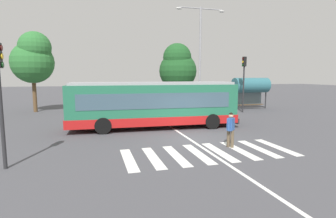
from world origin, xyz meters
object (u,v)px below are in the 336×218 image
parked_car_champagne (103,103)px  bus_stop_shelter (251,86)px  pedestrian_crossing_street (231,128)px  background_tree_left (33,58)px  twin_arm_street_lamp (200,49)px  parked_car_charcoal (129,102)px  parked_car_white (156,101)px  traffic_light_far_corner (244,76)px  background_tree_right (178,67)px  city_transit_bus (154,104)px

parked_car_champagne → bus_stop_shelter: 15.34m
pedestrian_crossing_street → bus_stop_shelter: 16.14m
bus_stop_shelter → background_tree_left: bearing=170.6°
twin_arm_street_lamp → parked_car_charcoal: bearing=153.0°
pedestrian_crossing_street → parked_car_champagne: bearing=109.2°
pedestrian_crossing_street → parked_car_white: pedestrian_crossing_street is taller
pedestrian_crossing_street → parked_car_white: size_ratio=0.38×
traffic_light_far_corner → bus_stop_shelter: bearing=44.4°
traffic_light_far_corner → bus_stop_shelter: 3.19m
pedestrian_crossing_street → traffic_light_far_corner: (7.33, 10.89, 2.51)m
parked_car_charcoal → background_tree_left: (-8.87, 0.52, 4.33)m
pedestrian_crossing_street → twin_arm_street_lamp: 14.13m
parked_car_champagne → twin_arm_street_lamp: twin_arm_street_lamp is taller
parked_car_white → parked_car_champagne: bearing=-178.4°
parked_car_charcoal → background_tree_right: background_tree_right is taller
parked_car_white → background_tree_left: (-11.72, 0.49, 4.33)m
parked_car_champagne → twin_arm_street_lamp: (9.12, -3.17, 5.27)m
pedestrian_crossing_street → traffic_light_far_corner: bearing=56.1°
parked_car_charcoal → traffic_light_far_corner: size_ratio=0.86×
pedestrian_crossing_street → parked_car_white: 16.01m
parked_car_white → twin_arm_street_lamp: 7.19m
background_tree_right → traffic_light_far_corner: bearing=-79.6°
parked_car_champagne → parked_car_charcoal: same height
parked_car_white → bus_stop_shelter: size_ratio=1.18×
city_transit_bus → background_tree_right: bearing=67.5°
traffic_light_far_corner → background_tree_left: background_tree_left is taller
parked_car_white → traffic_light_far_corner: traffic_light_far_corner is taller
bus_stop_shelter → traffic_light_far_corner: bearing=-135.6°
parked_car_white → bus_stop_shelter: 10.05m
parked_car_charcoal → pedestrian_crossing_street: bearing=-79.9°
parked_car_charcoal → twin_arm_street_lamp: twin_arm_street_lamp is taller
background_tree_left → background_tree_right: (16.66, 7.34, -0.45)m
twin_arm_street_lamp → background_tree_left: size_ratio=1.31×
parked_car_champagne → parked_car_charcoal: bearing=2.6°
pedestrian_crossing_street → parked_car_white: bearing=89.9°
parked_car_white → background_tree_left: size_ratio=0.61×
pedestrian_crossing_street → parked_car_charcoal: 16.22m
pedestrian_crossing_street → traffic_light_far_corner: traffic_light_far_corner is taller
parked_car_charcoal → traffic_light_far_corner: (10.16, -5.08, 2.71)m
bus_stop_shelter → twin_arm_street_lamp: size_ratio=0.39×
pedestrian_crossing_street → parked_car_champagne: (-5.51, 15.85, -0.20)m
background_tree_right → city_transit_bus: bearing=-112.5°
traffic_light_far_corner → bus_stop_shelter: size_ratio=1.35×
parked_car_white → traffic_light_far_corner: size_ratio=0.88×
parked_car_charcoal → background_tree_left: background_tree_left is taller
city_transit_bus → parked_car_charcoal: size_ratio=2.49×
city_transit_bus → background_tree_left: 14.57m
twin_arm_street_lamp → background_tree_right: twin_arm_street_lamp is taller
city_transit_bus → background_tree_right: (7.49, 18.10, 3.06)m
bus_stop_shelter → background_tree_left: (-21.17, 3.50, 2.68)m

